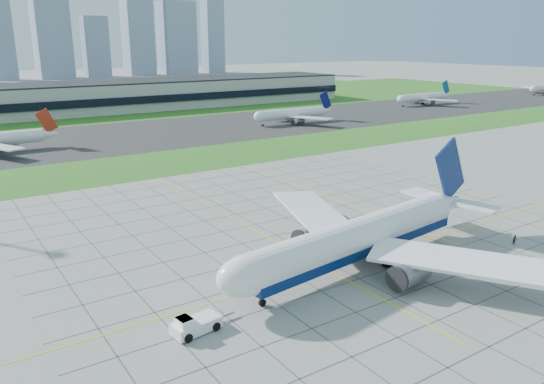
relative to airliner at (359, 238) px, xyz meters
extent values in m
plane|color=#979792|center=(4.99, 4.30, -5.29)|extent=(1400.00, 1400.00, 0.00)
cube|color=#265E1A|center=(4.99, 94.30, -5.27)|extent=(700.00, 35.00, 0.04)
cube|color=#383838|center=(4.99, 149.30, -5.26)|extent=(700.00, 75.00, 0.04)
cube|color=#265E1A|center=(4.99, 259.30, -5.27)|extent=(700.00, 145.00, 0.04)
cube|color=#474744|center=(-43.01, 14.30, -5.28)|extent=(0.18, 130.00, 0.02)
cube|color=#474744|center=(-35.01, 14.30, -5.28)|extent=(0.18, 130.00, 0.02)
cube|color=#474744|center=(-27.01, 14.30, -5.28)|extent=(0.18, 130.00, 0.02)
cube|color=#474744|center=(-19.01, 14.30, -5.28)|extent=(0.18, 130.00, 0.02)
cube|color=#474744|center=(-11.01, 14.30, -5.28)|extent=(0.18, 130.00, 0.02)
cube|color=#474744|center=(-3.01, 14.30, -5.28)|extent=(0.18, 130.00, 0.02)
cube|color=#474744|center=(4.99, 14.30, -5.28)|extent=(0.18, 130.00, 0.02)
cube|color=#474744|center=(12.99, 14.30, -5.28)|extent=(0.18, 130.00, 0.02)
cube|color=#474744|center=(20.99, 14.30, -5.28)|extent=(0.18, 130.00, 0.02)
cube|color=#474744|center=(28.99, 14.30, -5.28)|extent=(0.18, 130.00, 0.02)
cube|color=#474744|center=(36.99, 14.30, -5.28)|extent=(0.18, 130.00, 0.02)
cube|color=#474744|center=(44.99, 14.30, -5.28)|extent=(0.18, 130.00, 0.02)
cube|color=#474744|center=(52.99, 14.30, -5.28)|extent=(0.18, 130.00, 0.02)
cube|color=#474744|center=(4.99, -27.70, -5.28)|extent=(110.00, 0.18, 0.02)
cube|color=#474744|center=(4.99, -19.70, -5.28)|extent=(110.00, 0.18, 0.02)
cube|color=#474744|center=(4.99, -11.70, -5.28)|extent=(110.00, 0.18, 0.02)
cube|color=#474744|center=(4.99, -3.70, -5.28)|extent=(110.00, 0.18, 0.02)
cube|color=#474744|center=(4.99, 4.30, -5.28)|extent=(110.00, 0.18, 0.02)
cube|color=#474744|center=(4.99, 12.30, -5.28)|extent=(110.00, 0.18, 0.02)
cube|color=#474744|center=(4.99, 20.30, -5.28)|extent=(110.00, 0.18, 0.02)
cube|color=#474744|center=(4.99, 28.30, -5.28)|extent=(110.00, 0.18, 0.02)
cube|color=#474744|center=(4.99, 36.30, -5.28)|extent=(110.00, 0.18, 0.02)
cube|color=#474744|center=(4.99, 44.30, -5.28)|extent=(110.00, 0.18, 0.02)
cube|color=#474744|center=(4.99, 52.30, -5.28)|extent=(110.00, 0.18, 0.02)
cube|color=#474744|center=(4.99, 60.30, -5.28)|extent=(110.00, 0.18, 0.02)
cube|color=#474744|center=(4.99, 68.30, -5.28)|extent=(110.00, 0.18, 0.02)
cube|color=yellow|center=(4.99, 2.30, -5.27)|extent=(120.00, 0.25, 0.03)
cube|color=yellow|center=(-5.01, 24.30, -5.27)|extent=(0.25, 100.00, 0.03)
cube|color=yellow|center=(22.99, 24.30, -5.27)|extent=(0.25, 100.00, 0.03)
cube|color=#B7B7B2|center=(44.99, 234.30, 2.21)|extent=(260.00, 42.00, 15.00)
cube|color=black|center=(44.99, 212.80, 1.71)|extent=(260.00, 1.00, 4.00)
cube|color=black|center=(44.99, 234.30, 10.11)|extent=(260.00, 42.00, 0.80)
cube|color=#8997B3|center=(18.99, 524.30, 38.71)|extent=(20.00, 18.00, 88.00)
cube|color=#8997B3|center=(64.99, 524.30, 69.71)|extent=(33.00, 29.70, 150.00)
cube|color=#8997B3|center=(107.99, 524.30, 25.71)|extent=(24.00, 21.60, 62.00)
cube|color=#8997B3|center=(154.99, 524.30, 58.71)|extent=(29.00, 26.10, 128.00)
cube|color=#8997B3|center=(200.99, 524.30, 34.71)|extent=(36.00, 32.40, 80.00)
cube|color=#8997B3|center=(246.99, 524.30, 47.21)|extent=(22.00, 19.80, 105.00)
cylinder|color=white|center=(-0.42, -0.05, 0.42)|extent=(47.31, 11.92, 6.12)
cube|color=#081F54|center=(-0.42, -0.05, -1.52)|extent=(47.26, 11.52, 1.63)
ellipsoid|color=white|center=(-23.69, -2.98, 0.42)|extent=(10.48, 7.29, 6.12)
cube|color=black|center=(-25.92, -3.26, 0.93)|extent=(2.63, 3.52, 0.61)
cone|color=white|center=(26.40, 3.32, 0.72)|extent=(8.82, 6.79, 5.81)
cube|color=#081F54|center=(26.90, 3.38, 7.56)|extent=(11.10, 1.89, 13.02)
cube|color=white|center=(3.62, 16.90, -0.60)|extent=(17.92, 30.00, 0.99)
cube|color=white|center=(7.69, -15.48, -0.60)|extent=(23.32, 28.93, 0.99)
cylinder|color=slate|center=(-1.76, 10.57, -2.64)|extent=(7.06, 4.67, 3.88)
cylinder|color=slate|center=(0.92, -10.68, -2.64)|extent=(7.06, 4.67, 3.88)
cylinder|color=gray|center=(-21.16, -2.66, -3.97)|extent=(0.41, 0.41, 2.65)
cylinder|color=black|center=(-21.16, -2.66, -4.73)|extent=(1.18, 0.65, 1.12)
cylinder|color=black|center=(4.23, 3.82, -4.63)|extent=(1.47, 1.38, 1.33)
cylinder|color=black|center=(5.05, -2.65, -4.63)|extent=(1.47, 1.38, 1.33)
cube|color=white|center=(-32.34, -3.77, -4.31)|extent=(6.91, 3.86, 1.53)
cube|color=white|center=(-34.08, -3.98, -3.21)|extent=(2.26, 2.64, 1.21)
cube|color=black|center=(-34.08, -3.98, -2.99)|extent=(2.01, 2.39, 0.77)
cube|color=gray|center=(-27.66, -3.18, -4.64)|extent=(3.29, 0.61, 0.20)
cylinder|color=black|center=(-34.69, -2.63, -4.69)|extent=(1.26, 0.69, 1.21)
cylinder|color=black|center=(-34.34, -5.45, -4.69)|extent=(1.26, 0.69, 1.21)
cylinder|color=black|center=(-30.34, -2.08, -4.69)|extent=(1.26, 0.69, 1.21)
cylinder|color=black|center=(-29.99, -4.91, -4.69)|extent=(1.26, 0.69, 1.21)
imported|color=black|center=(-17.82, 3.62, -4.42)|extent=(0.53, 0.70, 1.76)
imported|color=black|center=(32.10, -8.84, -4.35)|extent=(1.07, 0.92, 1.88)
cube|color=#AA2413|center=(-20.61, 142.57, 4.21)|extent=(7.46, 0.40, 9.15)
cylinder|color=white|center=(86.47, 139.57, -0.79)|extent=(36.24, 4.80, 4.80)
cube|color=#080A50|center=(106.60, 139.57, 4.21)|extent=(7.46, 0.40, 9.15)
cube|color=white|center=(88.98, 150.57, -1.59)|extent=(13.89, 20.66, 0.40)
cube|color=white|center=(88.98, 128.57, -1.59)|extent=(13.89, 20.66, 0.40)
cylinder|color=black|center=(89.49, 141.77, -4.79)|extent=(1.00, 1.00, 1.00)
cylinder|color=black|center=(89.49, 137.37, -4.79)|extent=(1.00, 1.00, 1.00)
cylinder|color=white|center=(195.72, 156.17, -0.79)|extent=(37.13, 4.80, 4.80)
cube|color=navy|center=(216.35, 156.17, 4.21)|extent=(7.46, 0.40, 9.15)
cube|color=white|center=(198.30, 167.17, -1.59)|extent=(13.89, 20.66, 0.40)
cube|color=white|center=(198.30, 145.17, -1.59)|extent=(13.89, 20.66, 0.40)
cylinder|color=black|center=(198.82, 158.37, -4.79)|extent=(1.00, 1.00, 1.00)
cylinder|color=black|center=(198.82, 153.97, -4.79)|extent=(1.00, 1.00, 1.00)
cube|color=white|center=(323.62, 162.51, -1.59)|extent=(13.89, 20.66, 0.40)
cylinder|color=black|center=(324.07, 153.71, -4.79)|extent=(1.00, 1.00, 1.00)
camera|label=1|loc=(-58.80, -61.66, 32.14)|focal=35.00mm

